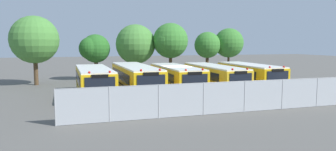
# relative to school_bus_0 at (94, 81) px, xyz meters

# --- Properties ---
(ground_plane) EXTENTS (160.00, 160.00, 0.00)m
(ground_plane) POSITION_rel_school_bus_0_xyz_m (7.45, 0.19, -1.37)
(ground_plane) COLOR #595651
(school_bus_0) EXTENTS (2.82, 9.64, 2.59)m
(school_bus_0) POSITION_rel_school_bus_0_xyz_m (0.00, 0.00, 0.00)
(school_bus_0) COLOR yellow
(school_bus_0) RESTS_ON ground_plane
(school_bus_1) EXTENTS (2.76, 11.06, 2.68)m
(school_bus_1) POSITION_rel_school_bus_0_xyz_m (3.60, 0.38, 0.05)
(school_bus_1) COLOR yellow
(school_bus_1) RESTS_ON ground_plane
(school_bus_2) EXTENTS (2.70, 9.64, 2.56)m
(school_bus_2) POSITION_rel_school_bus_0_xyz_m (7.35, 0.23, -0.02)
(school_bus_2) COLOR yellow
(school_bus_2) RESTS_ON ground_plane
(school_bus_3) EXTENTS (2.56, 10.22, 2.54)m
(school_bus_3) POSITION_rel_school_bus_0_xyz_m (11.17, 0.29, -0.03)
(school_bus_3) COLOR yellow
(school_bus_3) RESTS_ON ground_plane
(school_bus_4) EXTENTS (2.81, 9.49, 2.58)m
(school_bus_4) POSITION_rel_school_bus_0_xyz_m (15.06, 0.37, -0.01)
(school_bus_4) COLOR yellow
(school_bus_4) RESTS_ON ground_plane
(tree_0) EXTENTS (5.09, 5.09, 7.43)m
(tree_0) POSITION_rel_school_bus_0_xyz_m (-5.59, 9.57, 3.53)
(tree_0) COLOR #4C3823
(tree_0) RESTS_ON ground_plane
(tree_1) EXTENTS (3.77, 3.49, 5.61)m
(tree_1) POSITION_rel_school_bus_0_xyz_m (0.89, 12.34, 2.48)
(tree_1) COLOR #4C3823
(tree_1) RESTS_ON ground_plane
(tree_2) EXTENTS (4.94, 4.94, 6.86)m
(tree_2) POSITION_rel_school_bus_0_xyz_m (5.91, 11.74, 2.98)
(tree_2) COLOR #4C3823
(tree_2) RESTS_ON ground_plane
(tree_3) EXTENTS (4.35, 4.35, 7.00)m
(tree_3) POSITION_rel_school_bus_0_xyz_m (9.84, 10.07, 3.43)
(tree_3) COLOR #4C3823
(tree_3) RESTS_ON ground_plane
(tree_4) EXTENTS (3.49, 3.47, 6.01)m
(tree_4) POSITION_rel_school_bus_0_xyz_m (15.63, 11.37, 2.95)
(tree_4) COLOR #4C3823
(tree_4) RESTS_ON ground_plane
(tree_5) EXTENTS (3.96, 3.96, 6.52)m
(tree_5) POSITION_rel_school_bus_0_xyz_m (18.59, 11.24, 3.10)
(tree_5) COLOR #4C3823
(tree_5) RESTS_ON ground_plane
(chainlink_fence) EXTENTS (20.53, 0.07, 2.08)m
(chainlink_fence) POSITION_rel_school_bus_0_xyz_m (7.57, -8.75, -0.29)
(chainlink_fence) COLOR #9EA0A3
(chainlink_fence) RESTS_ON ground_plane
(traffic_cone) EXTENTS (0.37, 0.37, 0.49)m
(traffic_cone) POSITION_rel_school_bus_0_xyz_m (6.33, -7.74, -1.12)
(traffic_cone) COLOR #EA5914
(traffic_cone) RESTS_ON ground_plane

